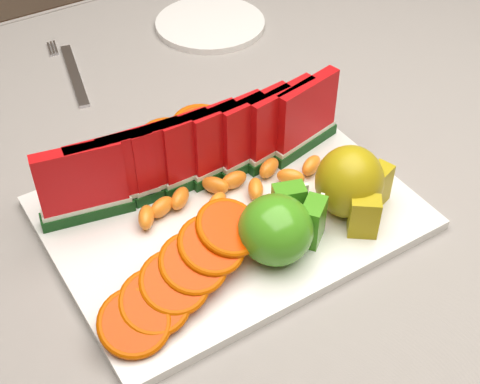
{
  "coord_description": "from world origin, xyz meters",
  "views": [
    {
      "loc": [
        -0.36,
        -0.55,
        1.31
      ],
      "look_at": [
        -0.08,
        -0.09,
        0.81
      ],
      "focal_mm": 50.0,
      "sensor_mm": 36.0,
      "label": 1
    }
  ],
  "objects_px": {
    "pear_cluster": "(352,184)",
    "fork": "(72,72)",
    "side_plate": "(210,24)",
    "apple_cluster": "(280,227)",
    "platter": "(229,213)"
  },
  "relations": [
    {
      "from": "platter",
      "to": "pear_cluster",
      "type": "bearing_deg",
      "value": -32.2
    },
    {
      "from": "apple_cluster",
      "to": "side_plate",
      "type": "xyz_separation_m",
      "value": [
        0.19,
        0.48,
        -0.04
      ]
    },
    {
      "from": "platter",
      "to": "fork",
      "type": "bearing_deg",
      "value": 95.96
    },
    {
      "from": "platter",
      "to": "apple_cluster",
      "type": "distance_m",
      "value": 0.09
    },
    {
      "from": "apple_cluster",
      "to": "fork",
      "type": "xyz_separation_m",
      "value": [
        -0.05,
        0.46,
        -0.04
      ]
    },
    {
      "from": "side_plate",
      "to": "fork",
      "type": "distance_m",
      "value": 0.25
    },
    {
      "from": "side_plate",
      "to": "apple_cluster",
      "type": "bearing_deg",
      "value": -112.07
    },
    {
      "from": "pear_cluster",
      "to": "side_plate",
      "type": "relative_size",
      "value": 0.55
    },
    {
      "from": "platter",
      "to": "pear_cluster",
      "type": "xyz_separation_m",
      "value": [
        0.12,
        -0.07,
        0.04
      ]
    },
    {
      "from": "platter",
      "to": "pear_cluster",
      "type": "distance_m",
      "value": 0.14
    },
    {
      "from": "apple_cluster",
      "to": "fork",
      "type": "relative_size",
      "value": 0.58
    },
    {
      "from": "pear_cluster",
      "to": "fork",
      "type": "bearing_deg",
      "value": 108.85
    },
    {
      "from": "pear_cluster",
      "to": "platter",
      "type": "bearing_deg",
      "value": 147.8
    },
    {
      "from": "pear_cluster",
      "to": "side_plate",
      "type": "bearing_deg",
      "value": 79.04
    },
    {
      "from": "platter",
      "to": "apple_cluster",
      "type": "height_order",
      "value": "apple_cluster"
    }
  ]
}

